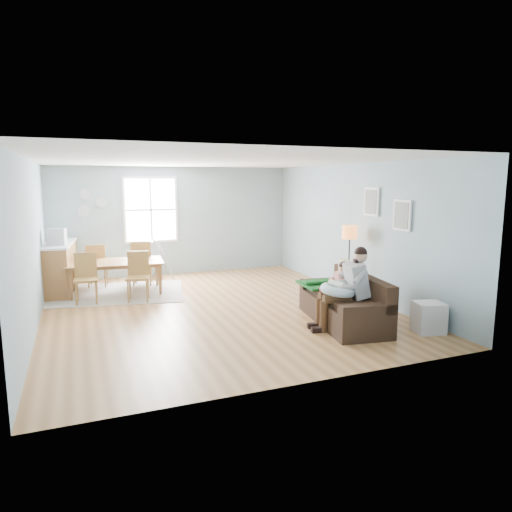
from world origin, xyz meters
name	(u,v)px	position (x,y,z in m)	size (l,w,h in m)	color
room	(213,177)	(0.00, 0.00, 2.42)	(8.40, 9.40, 3.90)	#956134
window	(151,210)	(-0.60, 3.46, 1.65)	(1.32, 0.08, 1.62)	white
pictures	(386,208)	(2.97, -1.05, 1.85)	(0.05, 1.34, 0.74)	white
wall_plates	(90,203)	(-2.00, 3.47, 1.83)	(0.67, 0.02, 0.66)	#A0B3C1
sofa	(346,306)	(1.77, -1.67, 0.29)	(1.17, 2.13, 0.82)	black
green_throw	(327,284)	(1.80, -1.00, 0.52)	(0.92, 0.75, 0.04)	#13531C
beige_pillow	(346,273)	(2.06, -1.18, 0.73)	(0.13, 0.46, 0.46)	tan
father	(347,286)	(1.60, -1.94, 0.70)	(0.98, 0.54, 1.32)	gray
nursing_pillow	(338,290)	(1.45, -1.91, 0.64)	(0.55, 0.55, 0.15)	silver
infant	(336,285)	(1.45, -1.88, 0.72)	(0.19, 0.38, 0.14)	silver
toddler	(338,280)	(1.73, -1.47, 0.68)	(0.52, 0.30, 0.79)	silver
floor_lamp	(350,238)	(2.67, -0.34, 1.22)	(0.30, 0.30, 1.48)	black
storage_cube	(428,317)	(2.69, -2.57, 0.24)	(0.51, 0.48, 0.48)	silver
rug	(117,293)	(-1.60, 1.86, 0.01)	(2.69, 2.05, 0.01)	gray
dining_table	(117,277)	(-1.60, 1.86, 0.34)	(1.93, 1.08, 0.68)	brown
chair_sw	(86,274)	(-2.21, 1.30, 0.56)	(0.46, 0.46, 0.97)	olive
chair_se	(138,273)	(-1.24, 1.12, 0.56)	(0.52, 0.52, 0.97)	olive
chair_nw	(97,263)	(-1.95, 2.61, 0.55)	(0.51, 0.51, 0.97)	olive
chair_ne	(142,260)	(-1.00, 2.42, 0.59)	(0.54, 0.54, 1.02)	olive
counter	(60,267)	(-2.70, 2.50, 0.53)	(0.74, 1.93, 1.06)	brown
monitor	(56,237)	(-2.72, 2.14, 1.22)	(0.40, 0.38, 0.33)	#A8A8AD
baby_swing	(152,262)	(-0.66, 3.10, 0.41)	(0.93, 0.94, 0.92)	#A8A8AD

